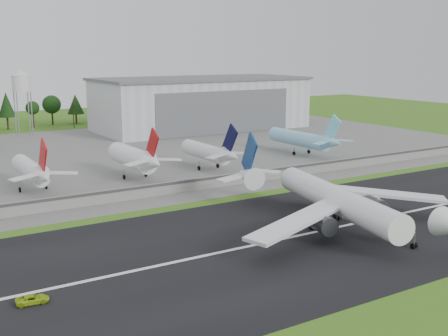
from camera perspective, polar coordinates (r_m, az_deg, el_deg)
ground at (r=103.50m, az=6.33°, el=-9.41°), size 600.00×600.00×0.00m
runway at (r=111.02m, az=3.13°, el=-7.84°), size 320.00×60.00×0.10m
runway_centerline at (r=111.00m, az=3.13°, el=-7.81°), size 220.00×1.00×0.02m
apron at (r=208.11m, az=-14.37°, el=1.05°), size 320.00×150.00×0.10m
blast_fence at (r=148.14m, az=-6.81°, el=-2.19°), size 240.00×0.61×3.50m
hangar_east at (r=277.04m, az=-2.35°, el=6.60°), size 102.00×47.00×25.20m
water_tower at (r=266.84m, az=-19.92°, el=8.29°), size 8.40×8.40×29.40m
utility_poles at (r=284.69m, az=-19.22°, el=3.54°), size 230.00×3.00×12.00m
treeline at (r=299.25m, az=-19.86°, el=3.86°), size 320.00×16.00×22.00m
main_airliner at (r=122.21m, az=11.56°, el=-3.85°), size 56.01×58.87×18.17m
ground_vehicle at (r=91.08m, az=-18.89°, el=-12.50°), size 5.10×2.76×1.36m
parked_jet_red_a at (r=159.08m, az=-18.81°, el=-0.28°), size 7.36×31.29×16.36m
parked_jet_red_b at (r=167.88m, az=-8.90°, el=0.99°), size 7.36×31.29×16.90m
parked_jet_navy at (r=179.05m, az=-1.36°, el=1.62°), size 7.36×31.29×16.34m
parked_jet_skyblue at (r=207.35m, az=8.17°, el=2.92°), size 7.36×37.29×16.52m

